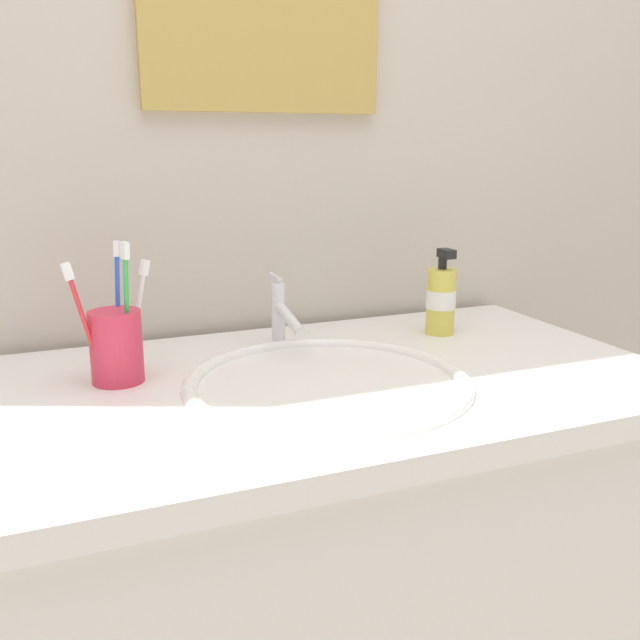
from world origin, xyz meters
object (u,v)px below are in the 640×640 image
(toothbrush_cup, at_px, (116,347))
(toothbrush_blue, at_px, (118,300))
(toothbrush_green, at_px, (127,304))
(toothbrush_red, at_px, (83,316))
(faucet, at_px, (282,314))
(toothbrush_white, at_px, (138,310))
(soap_dispenser, at_px, (441,299))

(toothbrush_cup, height_order, toothbrush_blue, toothbrush_blue)
(toothbrush_blue, xyz_separation_m, toothbrush_green, (0.01, -0.05, 0.00))
(toothbrush_red, bearing_deg, toothbrush_cup, 19.17)
(faucet, bearing_deg, toothbrush_white, -165.71)
(faucet, xyz_separation_m, toothbrush_white, (-0.25, -0.06, 0.04))
(faucet, height_order, soap_dispenser, soap_dispenser)
(toothbrush_white, bearing_deg, toothbrush_green, -122.37)
(faucet, bearing_deg, toothbrush_cup, -164.80)
(toothbrush_red, distance_m, toothbrush_green, 0.06)
(toothbrush_cup, height_order, toothbrush_white, toothbrush_white)
(toothbrush_white, bearing_deg, toothbrush_blue, 144.84)
(faucet, relative_size, toothbrush_cup, 1.41)
(toothbrush_cup, bearing_deg, toothbrush_red, -160.83)
(toothbrush_red, height_order, toothbrush_green, toothbrush_green)
(faucet, distance_m, toothbrush_cup, 0.30)
(toothbrush_cup, distance_m, toothbrush_blue, 0.07)
(toothbrush_cup, xyz_separation_m, toothbrush_blue, (0.01, 0.03, 0.06))
(faucet, height_order, toothbrush_blue, toothbrush_blue)
(toothbrush_green, xyz_separation_m, toothbrush_white, (0.02, 0.03, -0.02))
(toothbrush_cup, distance_m, toothbrush_red, 0.07)
(faucet, distance_m, toothbrush_green, 0.29)
(toothbrush_blue, distance_m, toothbrush_white, 0.03)
(toothbrush_red, bearing_deg, faucet, 15.74)
(toothbrush_cup, distance_m, soap_dispenser, 0.59)
(toothbrush_blue, distance_m, soap_dispenser, 0.58)
(toothbrush_green, bearing_deg, toothbrush_white, 57.63)
(toothbrush_red, bearing_deg, toothbrush_green, -0.53)
(toothbrush_green, distance_m, toothbrush_white, 0.04)
(toothbrush_blue, bearing_deg, faucet, 9.31)
(soap_dispenser, bearing_deg, faucet, 175.07)
(toothbrush_cup, xyz_separation_m, toothbrush_red, (-0.04, -0.02, 0.05))
(toothbrush_white, xyz_separation_m, soap_dispenser, (0.55, 0.04, -0.04))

